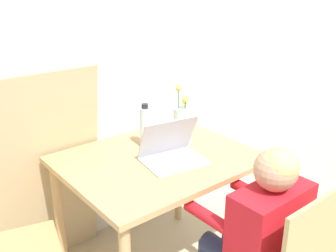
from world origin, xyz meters
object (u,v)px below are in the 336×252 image
flower_vase (183,123)px  water_bottle (145,127)px  person_seated (260,225)px  laptop (172,151)px

flower_vase → water_bottle: flower_vase is taller
flower_vase → water_bottle: 0.21m
person_seated → flower_vase: (0.16, 0.69, 0.21)m
flower_vase → water_bottle: size_ratio=1.36×
laptop → water_bottle: (-0.01, 0.22, 0.07)m
person_seated → water_bottle: (-0.04, 0.77, 0.22)m
person_seated → laptop: 0.57m
laptop → flower_vase: flower_vase is taller
person_seated → water_bottle: 0.80m
laptop → flower_vase: size_ratio=1.00×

